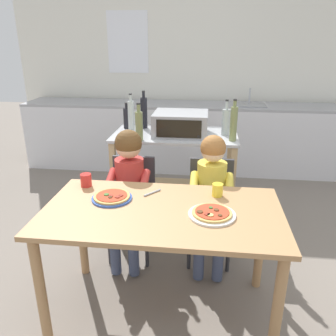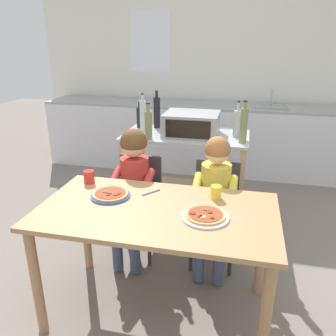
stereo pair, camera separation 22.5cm
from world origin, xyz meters
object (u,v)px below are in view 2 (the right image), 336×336
at_px(kitchen_island_cart, 186,163).
at_px(bottle_dark_olive_oil, 157,112).
at_px(bottle_brown_beer, 237,123).
at_px(child_in_red_shirt, 133,179).
at_px(drinking_cup_red, 89,177).
at_px(dining_chair_right, 215,205).
at_px(bottle_tall_green_wine, 244,125).
at_px(dining_chair_left, 138,198).
at_px(drinking_cup_yellow, 216,192).
at_px(serving_spoon, 151,192).
at_px(toaster_oven, 192,124).
at_px(bottle_clear_vinegar, 143,116).
at_px(pizza_plate_blue_rimmed, 111,195).
at_px(bottle_slim_sauce, 148,124).
at_px(bottle_squat_spirits, 140,117).
at_px(dining_table, 157,225).
at_px(pizza_plate_white, 205,216).

xyz_separation_m(kitchen_island_cart, bottle_dark_olive_oil, (-0.32, 0.17, 0.44)).
height_order(bottle_brown_beer, child_in_red_shirt, bottle_brown_beer).
bearing_deg(drinking_cup_red, dining_chair_right, 24.53).
xyz_separation_m(bottle_tall_green_wine, dining_chair_left, (-0.79, -0.41, -0.56)).
relative_size(dining_chair_right, child_in_red_shirt, 0.77).
height_order(drinking_cup_yellow, serving_spoon, drinking_cup_yellow).
bearing_deg(child_in_red_shirt, toaster_oven, 63.36).
xyz_separation_m(bottle_dark_olive_oil, serving_spoon, (0.27, -1.20, -0.28)).
relative_size(bottle_brown_beer, bottle_dark_olive_oil, 0.89).
distance_m(kitchen_island_cart, bottle_clear_vinegar, 0.60).
bearing_deg(toaster_oven, drinking_cup_yellow, -71.88).
bearing_deg(bottle_tall_green_wine, child_in_red_shirt, -146.70).
bearing_deg(child_in_red_shirt, bottle_dark_olive_oil, 92.16).
relative_size(kitchen_island_cart, pizza_plate_blue_rimmed, 4.44).
distance_m(bottle_slim_sauce, serving_spoon, 0.85).
distance_m(kitchen_island_cart, bottle_dark_olive_oil, 0.57).
height_order(bottle_clear_vinegar, dining_chair_left, bottle_clear_vinegar).
height_order(child_in_red_shirt, serving_spoon, child_in_red_shirt).
relative_size(bottle_tall_green_wine, bottle_squat_spirits, 1.42).
distance_m(bottle_clear_vinegar, dining_chair_right, 1.08).
distance_m(dining_chair_left, serving_spoon, 0.58).
relative_size(toaster_oven, dining_table, 0.34).
bearing_deg(child_in_red_shirt, pizza_plate_blue_rimmed, -89.97).
xyz_separation_m(toaster_oven, dining_chair_left, (-0.34, -0.56, -0.51)).
height_order(kitchen_island_cart, bottle_clear_vinegar, bottle_clear_vinegar).
height_order(dining_chair_left, child_in_red_shirt, child_in_red_shirt).
bearing_deg(pizza_plate_white, bottle_clear_vinegar, 120.54).
height_order(bottle_brown_beer, drinking_cup_yellow, bottle_brown_beer).
bearing_deg(pizza_plate_white, bottle_brown_beer, 85.00).
relative_size(bottle_squat_spirits, dining_chair_left, 0.31).
relative_size(bottle_brown_beer, dining_chair_right, 0.39).
bearing_deg(pizza_plate_blue_rimmed, kitchen_island_cart, 75.91).
distance_m(dining_table, drinking_cup_red, 0.64).
distance_m(bottle_slim_sauce, child_in_red_shirt, 0.55).
distance_m(bottle_clear_vinegar, pizza_plate_blue_rimmed, 1.15).
relative_size(kitchen_island_cart, pizza_plate_white, 4.14).
xyz_separation_m(bottle_dark_olive_oil, bottle_slim_sauce, (0.04, -0.43, -0.02)).
xyz_separation_m(bottle_brown_beer, dining_chair_left, (-0.74, -0.58, -0.53)).
bearing_deg(dining_table, bottle_slim_sauce, 108.45).
xyz_separation_m(dining_table, drinking_cup_red, (-0.56, 0.28, 0.15)).
bearing_deg(toaster_oven, dining_table, -90.26).
bearing_deg(pizza_plate_white, child_in_red_shirt, 137.24).
distance_m(dining_chair_left, drinking_cup_red, 0.54).
distance_m(toaster_oven, bottle_tall_green_wine, 0.48).
distance_m(kitchen_island_cart, bottle_brown_beer, 0.61).
relative_size(drinking_cup_yellow, serving_spoon, 0.59).
bearing_deg(bottle_clear_vinegar, dining_table, -69.82).
height_order(bottle_brown_beer, pizza_plate_white, bottle_brown_beer).
distance_m(kitchen_island_cart, dining_chair_right, 0.68).
relative_size(kitchen_island_cart, serving_spoon, 8.06).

